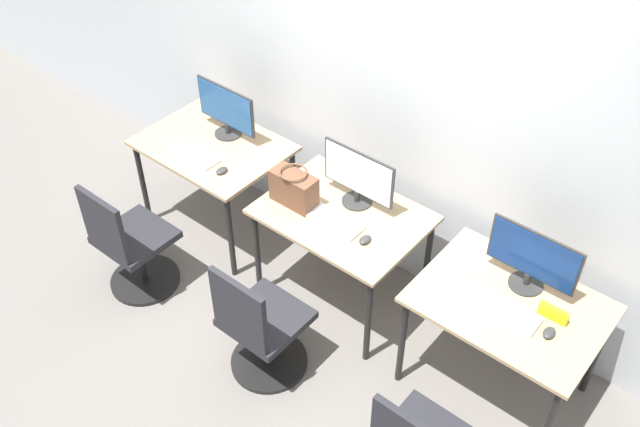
% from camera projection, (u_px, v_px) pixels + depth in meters
% --- Properties ---
extents(ground_plane, '(20.00, 20.00, 0.00)m').
position_uv_depth(ground_plane, '(306.00, 327.00, 4.68)').
color(ground_plane, slate).
extents(wall_back, '(12.00, 0.05, 2.80)m').
position_uv_depth(wall_back, '(396.00, 88.00, 4.27)').
color(wall_back, '#B7BCC1').
rests_on(wall_back, ground_plane).
extents(desk_left, '(1.01, 0.75, 0.74)m').
position_uv_depth(desk_left, '(214.00, 154.00, 5.02)').
color(desk_left, tan).
rests_on(desk_left, ground_plane).
extents(monitor_left, '(0.52, 0.19, 0.38)m').
position_uv_depth(monitor_left, '(226.00, 110.00, 4.92)').
color(monitor_left, '#2D2D2D').
rests_on(monitor_left, desk_left).
extents(keyboard_left, '(0.39, 0.15, 0.02)m').
position_uv_depth(keyboard_left, '(193.00, 155.00, 4.85)').
color(keyboard_left, silver).
rests_on(keyboard_left, desk_left).
extents(mouse_left, '(0.06, 0.09, 0.03)m').
position_uv_depth(mouse_left, '(222.00, 171.00, 4.71)').
color(mouse_left, '#333333').
rests_on(mouse_left, desk_left).
extents(office_chair_left, '(0.48, 0.48, 0.89)m').
position_uv_depth(office_chair_left, '(131.00, 248.00, 4.72)').
color(office_chair_left, black).
rests_on(office_chair_left, ground_plane).
extents(desk_center, '(1.01, 0.75, 0.74)m').
position_uv_depth(desk_center, '(343.00, 223.00, 4.47)').
color(desk_center, tan).
rests_on(desk_center, ground_plane).
extents(monitor_center, '(0.52, 0.19, 0.38)m').
position_uv_depth(monitor_center, '(358.00, 177.00, 4.36)').
color(monitor_center, '#2D2D2D').
rests_on(monitor_center, desk_center).
extents(keyboard_center, '(0.39, 0.15, 0.02)m').
position_uv_depth(keyboard_center, '(333.00, 220.00, 4.35)').
color(keyboard_center, silver).
rests_on(keyboard_center, desk_center).
extents(mouse_center, '(0.06, 0.09, 0.03)m').
position_uv_depth(mouse_center, '(365.00, 240.00, 4.21)').
color(mouse_center, '#333333').
rests_on(mouse_center, desk_center).
extents(office_chair_center, '(0.48, 0.48, 0.89)m').
position_uv_depth(office_chair_center, '(260.00, 330.00, 4.20)').
color(office_chair_center, black).
rests_on(office_chair_center, ground_plane).
extents(desk_right, '(1.01, 0.75, 0.74)m').
position_uv_depth(desk_right, '(508.00, 313.00, 3.92)').
color(desk_right, tan).
rests_on(desk_right, ground_plane).
extents(monitor_right, '(0.52, 0.19, 0.38)m').
position_uv_depth(monitor_right, '(533.00, 259.00, 3.83)').
color(monitor_right, '#2D2D2D').
rests_on(monitor_right, desk_right).
extents(keyboard_right, '(0.39, 0.15, 0.02)m').
position_uv_depth(keyboard_right, '(504.00, 310.00, 3.81)').
color(keyboard_right, silver).
rests_on(keyboard_right, desk_right).
extents(mouse_right, '(0.06, 0.09, 0.03)m').
position_uv_depth(mouse_right, '(549.00, 333.00, 3.68)').
color(mouse_right, '#333333').
rests_on(mouse_right, desk_right).
extents(handbag, '(0.30, 0.18, 0.25)m').
position_uv_depth(handbag, '(294.00, 188.00, 4.42)').
color(handbag, brown).
rests_on(handbag, desk_center).
extents(placard_right, '(0.16, 0.03, 0.08)m').
position_uv_depth(placard_right, '(553.00, 313.00, 3.75)').
color(placard_right, yellow).
rests_on(placard_right, desk_right).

